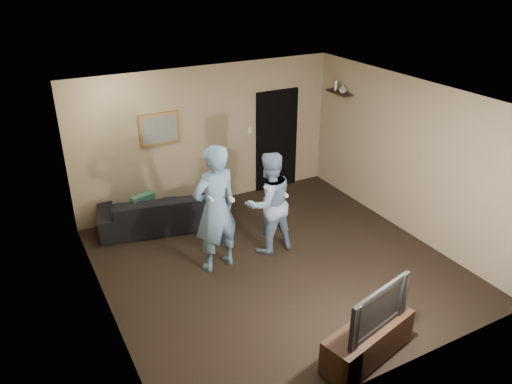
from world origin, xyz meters
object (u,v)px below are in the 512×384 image
sofa (163,210)px  tv_console (368,341)px  television (372,306)px  wii_player_left (215,209)px  wii_player_right (269,203)px

sofa → tv_console: sofa is taller
tv_console → television: (0.00, 0.00, 0.52)m
wii_player_left → wii_player_right: wii_player_left is taller
tv_console → television: television is taller
television → wii_player_right: wii_player_right is taller
sofa → wii_player_left: wii_player_left is taller
sofa → wii_player_right: wii_player_right is taller
wii_player_right → tv_console: bearing=-93.8°
television → wii_player_left: 2.71m
tv_console → wii_player_right: 2.73m
television → wii_player_left: wii_player_left is taller
sofa → wii_player_left: bearing=113.5°
tv_console → television: size_ratio=1.25×
tv_console → wii_player_right: size_ratio=0.76×
sofa → television: size_ratio=2.16×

